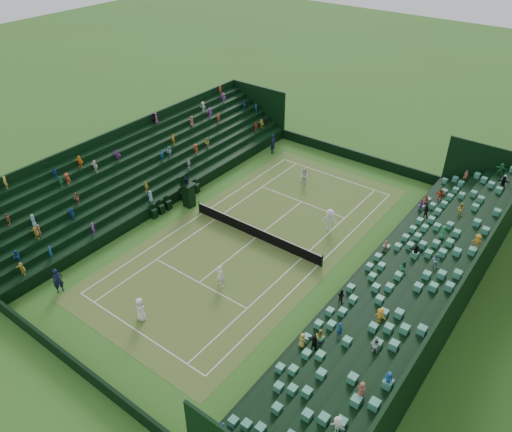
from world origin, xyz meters
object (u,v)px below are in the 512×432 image
object	(u,v)px
player_near_east	(220,276)
player_far_east	(330,220)
player_far_west	(304,176)
tennis_net	(256,232)
umpire_chair	(188,192)
player_near_west	(140,309)

from	to	relation	value
player_near_east	player_far_east	world-z (taller)	player_far_east
player_far_west	tennis_net	bearing A→B (deg)	-66.71
tennis_net	umpire_chair	size ratio (longest dim) A/B	3.74
umpire_chair	player_far_east	size ratio (longest dim) A/B	1.69
player_near_east	player_far_east	distance (m)	10.32
player_far_west	player_far_east	bearing A→B (deg)	-27.98
umpire_chair	player_near_east	xyz separation A→B (m)	(8.50, -5.99, -0.48)
umpire_chair	player_near_west	distance (m)	13.11
player_near_east	tennis_net	bearing A→B (deg)	-74.55
umpire_chair	player_near_west	size ratio (longest dim) A/B	1.86
player_near_west	player_near_east	xyz separation A→B (m)	(1.87, 5.31, 0.01)
player_near_west	player_near_east	world-z (taller)	player_near_east
player_near_west	player_far_west	size ratio (longest dim) A/B	1.05
player_far_west	player_far_east	world-z (taller)	player_far_east
player_near_west	player_near_east	distance (m)	5.63
tennis_net	player_far_west	xyz separation A→B (m)	(-1.52, 9.10, 0.27)
player_near_west	player_far_west	distance (m)	20.16
umpire_chair	player_far_east	xyz separation A→B (m)	(11.04, 4.02, -0.41)
tennis_net	player_near_east	size ratio (longest dim) A/B	6.84
player_near_west	player_far_west	xyz separation A→B (m)	(-0.99, 20.14, -0.04)
tennis_net	player_near_east	bearing A→B (deg)	-76.85
tennis_net	player_near_west	distance (m)	11.05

